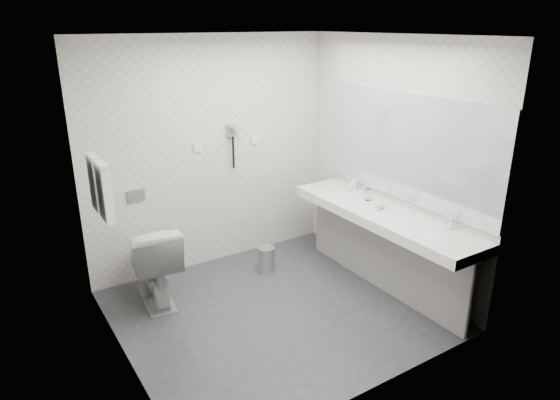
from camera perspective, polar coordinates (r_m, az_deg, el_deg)
floor at (r=4.86m, az=-0.55°, el=-12.57°), size 2.80×2.80×0.00m
ceiling at (r=4.11m, az=-0.67°, el=18.37°), size 2.80×2.80×0.00m
wall_back at (r=5.42m, az=-7.95°, el=5.17°), size 2.80×0.00×2.80m
wall_front at (r=3.37m, az=11.29°, el=-4.31°), size 2.80×0.00×2.80m
wall_left at (r=3.81m, az=-18.73°, el=-2.08°), size 0.00×2.60×2.60m
wall_right at (r=5.17m, az=12.69°, el=4.15°), size 0.00×2.60×2.60m
vanity_counter at (r=4.99m, az=11.67°, el=-1.80°), size 0.55×2.20×0.10m
vanity_panel at (r=5.18m, az=11.55°, el=-6.12°), size 0.03×2.15×0.75m
vanity_post_near at (r=4.61m, az=20.91°, el=-10.53°), size 0.06×0.06×0.75m
vanity_post_far at (r=5.91m, az=4.80°, el=-2.42°), size 0.06×0.06×0.75m
mirror at (r=4.98m, az=14.36°, el=5.79°), size 0.02×2.20×1.05m
basin_near at (r=4.58m, az=17.33°, el=-3.87°), size 0.40×0.31×0.05m
basin_far at (r=5.43m, az=6.97°, el=0.65°), size 0.40×0.31×0.05m
faucet_near at (r=4.69m, az=19.00°, el=-2.31°), size 0.04×0.04×0.15m
faucet_far at (r=5.52m, az=8.57°, el=1.89°), size 0.04×0.04×0.15m
soap_bottle_a at (r=4.96m, az=11.13°, el=-0.68°), size 0.06×0.06×0.10m
soap_bottle_b at (r=5.03m, az=11.53°, el=-0.48°), size 0.09×0.09×0.09m
glass_left at (r=5.23m, az=10.06°, el=0.61°), size 0.08×0.08×0.12m
toilet at (r=4.99m, az=-14.43°, el=-6.94°), size 0.55×0.86×0.82m
flush_plate at (r=5.22m, az=-16.20°, el=0.51°), size 0.18×0.02×0.12m
pedal_bin at (r=5.51m, az=-1.59°, el=-6.87°), size 0.25×0.25×0.26m
bin_lid at (r=5.44m, az=-1.61°, el=-5.56°), size 0.19×0.19×0.02m
towel_rail at (r=4.25m, az=-20.43°, el=4.19°), size 0.02×0.62×0.02m
towel_near at (r=4.18m, az=-19.50°, el=0.89°), size 0.07×0.24×0.48m
towel_far at (r=4.44m, az=-20.39°, el=1.87°), size 0.07×0.24×0.48m
dryer_cradle at (r=5.45m, az=-5.54°, el=8.03°), size 0.10×0.04×0.14m
dryer_barrel at (r=5.38m, az=-5.20°, el=8.22°), size 0.08×0.14×0.08m
dryer_cord at (r=5.49m, az=-5.38°, el=5.45°), size 0.02×0.02×0.35m
switch_plate_a at (r=5.33m, az=-9.41°, el=5.94°), size 0.09×0.02×0.09m
switch_plate_b at (r=5.63m, az=-2.85°, el=6.93°), size 0.09×0.02×0.09m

